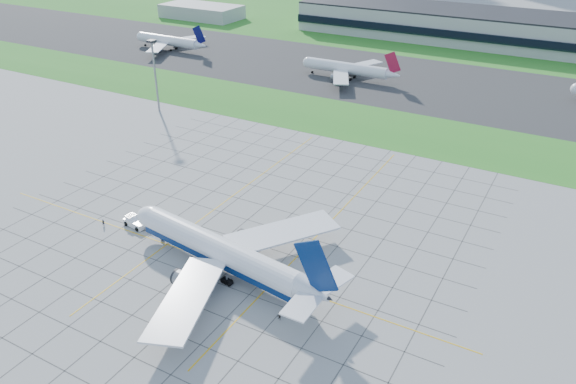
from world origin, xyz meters
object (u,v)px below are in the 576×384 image
Objects in this scene: crew_far at (279,316)px; distant_jet_1 at (348,68)px; distant_jet_0 at (169,41)px; airliner at (221,251)px; light_mast at (154,67)px; crew_near at (103,223)px; pushback_tug at (135,222)px.

crew_far is 155.54m from distant_jet_1.
airliner is at bearing -46.94° from distant_jet_0.
distant_jet_0 reaches higher than crew_far.
distant_jet_0 is at bearing 179.00° from distant_jet_1.
light_mast is at bearing -121.67° from distant_jet_1.
crew_near is at bearing -172.93° from airliner.
light_mast reaches higher than crew_far.
crew_near is 0.04× the size of distant_jet_0.
pushback_tug is at bearing -175.86° from crew_far.
pushback_tug is 0.21× the size of distant_jet_0.
airliner reaches higher than pushback_tug.
pushback_tug reaches higher than crew_far.
crew_far is at bearing -6.22° from pushback_tug.
distant_jet_0 is at bearing 141.33° from airliner.
light_mast is 2.85× the size of pushback_tug.
distant_jet_1 is at bearing 10.58° from crew_near.
distant_jet_0 is at bearing 45.92° from crew_near.
crew_near is at bearing -170.30° from crew_far.
crew_near is 54.05m from crew_far.
pushback_tug is 134.74m from distant_jet_1.
crew_near is 138.37m from distant_jet_1.
airliner is 142.93m from distant_jet_1.
light_mast is 0.60× the size of distant_jet_0.
airliner is 32.74× the size of crew_near.
light_mast is at bearing 135.04° from pushback_tug.
crew_near is at bearing -58.64° from light_mast.
pushback_tug is 48.30m from crew_far.
crew_far is at bearing -70.63° from distant_jet_1.
light_mast is 81.79m from pushback_tug.
crew_far is at bearing -14.32° from airliner.
distant_jet_0 is at bearing 135.39° from pushback_tug.
pushback_tug is at bearing -53.23° from light_mast.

